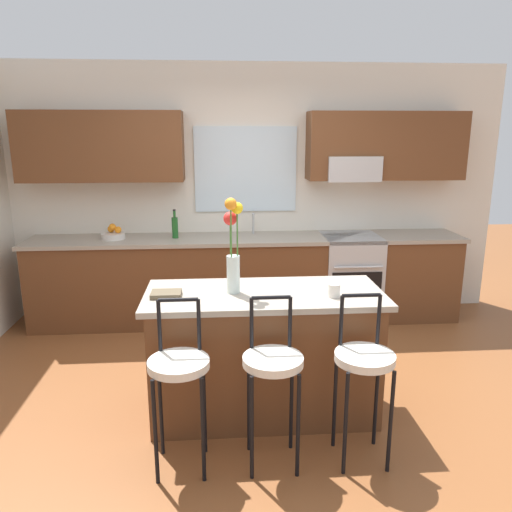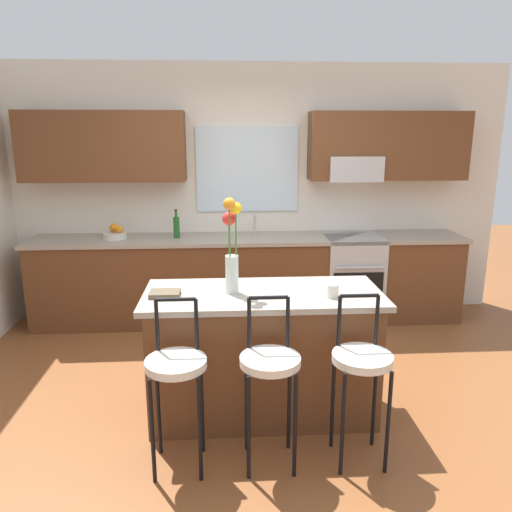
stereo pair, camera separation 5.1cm
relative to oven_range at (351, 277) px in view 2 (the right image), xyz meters
name	(u,v)px [view 2 (the right image)]	position (x,y,z in m)	size (l,w,h in m)	color
ground_plane	(260,400)	(-1.11, -1.68, -0.46)	(14.00, 14.00, 0.00)	brown
back_wall_assembly	(249,178)	(-1.09, 0.31, 1.05)	(5.60, 0.50, 2.70)	silver
counter_run	(249,278)	(-1.11, 0.02, 0.01)	(4.56, 0.64, 0.92)	brown
sink_faucet	(255,221)	(-1.04, 0.17, 0.60)	(0.02, 0.13, 0.23)	#B7BABC
oven_range	(351,277)	(0.00, 0.00, 0.00)	(0.60, 0.64, 0.92)	#B7BABC
kitchen_island	(263,353)	(-1.10, -1.83, 0.00)	(1.64, 0.70, 0.92)	brown
bar_stool_near	(176,371)	(-1.65, -2.39, 0.18)	(0.36, 0.36, 1.04)	black
bar_stool_middle	(270,368)	(-1.10, -2.39, 0.18)	(0.36, 0.36, 1.04)	black
bar_stool_far	(362,365)	(-0.55, -2.39, 0.18)	(0.36, 0.36, 1.04)	black
flower_vase	(231,246)	(-1.31, -1.82, 0.79)	(0.13, 0.16, 0.66)	silver
mug_ceramic	(333,291)	(-0.64, -1.96, 0.51)	(0.08, 0.08, 0.09)	silver
cookbook	(165,294)	(-1.76, -1.87, 0.48)	(0.20, 0.15, 0.03)	brown
fruit_bowl_oranges	(115,234)	(-2.49, 0.03, 0.51)	(0.24, 0.24, 0.16)	silver
bottle_olive_oil	(176,227)	(-1.86, 0.02, 0.58)	(0.06, 0.06, 0.30)	#1E5923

